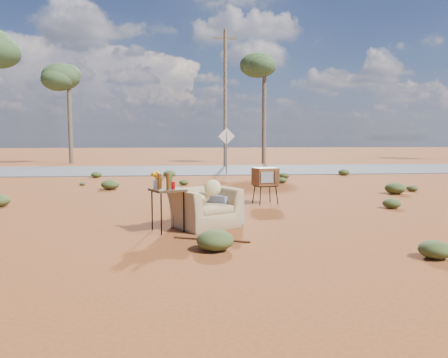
{
  "coord_description": "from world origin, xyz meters",
  "views": [
    {
      "loc": [
        -0.64,
        -8.32,
        1.72
      ],
      "look_at": [
        0.32,
        1.39,
        0.8
      ],
      "focal_mm": 35.0,
      "sensor_mm": 36.0,
      "label": 1
    }
  ],
  "objects": [
    {
      "name": "eucalyptus_near_left",
      "position": [
        -8.0,
        22.0,
        5.45
      ],
      "size": [
        3.2,
        3.2,
        6.6
      ],
      "color": "brown",
      "rests_on": "ground"
    },
    {
      "name": "scrub_patch",
      "position": [
        -0.82,
        4.41,
        0.14
      ],
      "size": [
        17.49,
        8.07,
        0.33
      ],
      "color": "#3C4A20",
      "rests_on": "ground"
    },
    {
      "name": "rusty_bar",
      "position": [
        -0.14,
        -1.14,
        0.02
      ],
      "size": [
        1.26,
        0.5,
        0.04
      ],
      "primitive_type": "cylinder",
      "rotation": [
        0.0,
        1.57,
        -0.36
      ],
      "color": "#502B15",
      "rests_on": "ground"
    },
    {
      "name": "highway",
      "position": [
        0.0,
        15.0,
        0.02
      ],
      "size": [
        140.0,
        7.0,
        0.04
      ],
      "primitive_type": "cube",
      "color": "#565659",
      "rests_on": "ground"
    },
    {
      "name": "road_sign",
      "position": [
        1.5,
        12.0,
        1.5
      ],
      "size": [
        0.78,
        0.06,
        2.19
      ],
      "color": "brown",
      "rests_on": "ground"
    },
    {
      "name": "tv_unit",
      "position": [
        1.55,
        2.84,
        0.7
      ],
      "size": [
        0.7,
        0.62,
        0.95
      ],
      "rotation": [
        0.0,
        0.0,
        0.3
      ],
      "color": "black",
      "rests_on": "ground"
    },
    {
      "name": "eucalyptus_center",
      "position": [
        5.0,
        21.0,
        6.43
      ],
      "size": [
        3.2,
        3.2,
        7.6
      ],
      "color": "brown",
      "rests_on": "ground"
    },
    {
      "name": "side_table",
      "position": [
        -0.94,
        -0.31,
        0.82
      ],
      "size": [
        0.73,
        0.73,
        1.1
      ],
      "rotation": [
        0.0,
        0.0,
        0.44
      ],
      "color": "#3A2915",
      "rests_on": "ground"
    },
    {
      "name": "utility_pole_center",
      "position": [
        2.0,
        17.5,
        4.15
      ],
      "size": [
        1.4,
        0.2,
        8.0
      ],
      "color": "brown",
      "rests_on": "ground"
    },
    {
      "name": "armchair",
      "position": [
        -0.12,
        0.09,
        0.47
      ],
      "size": [
        1.48,
        1.43,
        1.0
      ],
      "rotation": [
        0.0,
        0.0,
        0.55
      ],
      "color": "#977D52",
      "rests_on": "ground"
    },
    {
      "name": "ground",
      "position": [
        0.0,
        0.0,
        0.0
      ],
      "size": [
        140.0,
        140.0,
        0.0
      ],
      "primitive_type": "plane",
      "color": "brown",
      "rests_on": "ground"
    }
  ]
}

